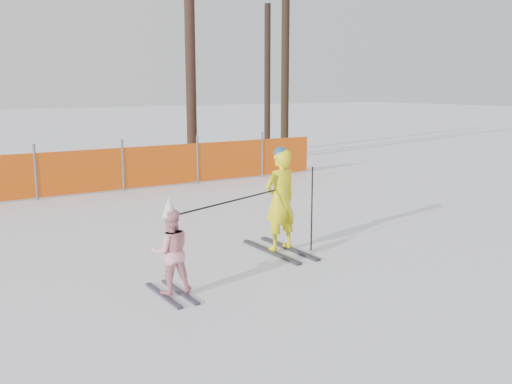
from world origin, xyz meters
TOP-DOWN VIEW (x-y plane):
  - ground at (0.00, 0.00)m, footprint 120.00×120.00m
  - adult at (0.52, 0.63)m, footprint 0.59×1.45m
  - child at (-1.65, -0.17)m, footprint 0.57×0.97m
  - ski_poles at (0.03, 0.31)m, footprint 2.52×0.73m
  - safety_fence at (-2.00, 6.83)m, footprint 15.59×0.06m
  - tree_trunks at (5.81, 10.28)m, footprint 5.80×3.24m

SIDE VIEW (x-z plane):
  - ground at x=0.00m, z-range 0.00..0.00m
  - child at x=-1.65m, z-range -0.05..1.16m
  - safety_fence at x=-2.00m, z-range -0.07..1.18m
  - adult at x=0.52m, z-range -0.01..1.61m
  - ski_poles at x=0.03m, z-range 0.20..1.50m
  - tree_trunks at x=5.81m, z-range -0.50..6.94m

